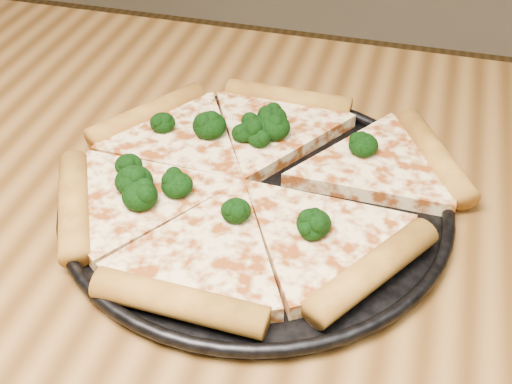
# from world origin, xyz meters

# --- Properties ---
(dining_table) EXTENTS (1.20, 0.90, 0.75)m
(dining_table) POSITION_xyz_m (0.00, 0.00, 0.66)
(dining_table) COLOR brown
(dining_table) RESTS_ON ground
(pizza_pan) EXTENTS (0.35, 0.35, 0.02)m
(pizza_pan) POSITION_xyz_m (0.04, 0.11, 0.76)
(pizza_pan) COLOR black
(pizza_pan) RESTS_ON dining_table
(pizza) EXTENTS (0.39, 0.33, 0.03)m
(pizza) POSITION_xyz_m (0.03, 0.12, 0.77)
(pizza) COLOR #FFE19C
(pizza) RESTS_ON pizza_pan
(broccoli_florets) EXTENTS (0.23, 0.18, 0.03)m
(broccoli_florets) POSITION_xyz_m (0.01, 0.13, 0.78)
(broccoli_florets) COLOR black
(broccoli_florets) RESTS_ON pizza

